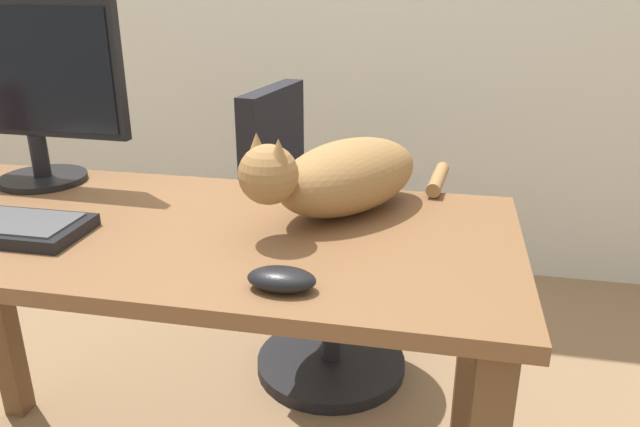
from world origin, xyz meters
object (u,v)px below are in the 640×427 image
object	(u,v)px
monitor	(27,86)
computer_mouse	(282,279)
office_chair	(316,258)
cat	(342,176)

from	to	relation	value
monitor	computer_mouse	xyz separation A→B (m)	(0.70, -0.41, -0.21)
office_chair	monitor	size ratio (longest dim) A/B	1.89
cat	office_chair	bearing A→B (deg)	107.58
monitor	cat	size ratio (longest dim) A/B	0.93
monitor	cat	distance (m)	0.75
monitor	cat	xyz separation A→B (m)	(0.73, -0.06, -0.15)
cat	computer_mouse	bearing A→B (deg)	-95.55
office_chair	monitor	bearing A→B (deg)	-141.33
computer_mouse	monitor	bearing A→B (deg)	149.71
computer_mouse	office_chair	bearing A→B (deg)	98.57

